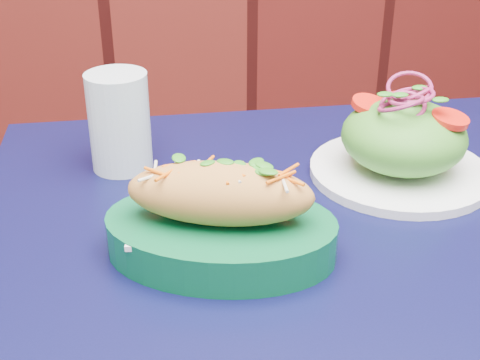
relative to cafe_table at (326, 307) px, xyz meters
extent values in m
cube|color=black|center=(0.00, 0.00, 0.07)|extent=(0.83, 0.83, 0.03)
cylinder|color=black|center=(-0.32, 0.34, -0.30)|extent=(0.04, 0.04, 0.72)
cylinder|color=black|center=(0.34, 0.32, -0.30)|extent=(0.04, 0.04, 0.72)
cube|color=white|center=(-0.12, 0.00, 0.13)|extent=(0.20, 0.14, 0.01)
ellipsoid|color=#E29647|center=(-0.12, 0.00, 0.16)|extent=(0.21, 0.13, 0.06)
cylinder|color=white|center=(0.14, 0.14, 0.09)|extent=(0.23, 0.23, 0.01)
ellipsoid|color=#4C992D|center=(0.14, 0.14, 0.14)|extent=(0.16, 0.16, 0.09)
cylinder|color=red|center=(0.18, 0.11, 0.18)|extent=(0.05, 0.05, 0.01)
cylinder|color=red|center=(0.10, 0.17, 0.18)|extent=(0.05, 0.05, 0.01)
cylinder|color=red|center=(0.14, 0.19, 0.18)|extent=(0.05, 0.05, 0.01)
torus|color=#9B215A|center=(0.14, 0.14, 0.19)|extent=(0.06, 0.06, 0.01)
torus|color=#9B215A|center=(0.14, 0.14, 0.20)|extent=(0.06, 0.06, 0.01)
torus|color=#9B215A|center=(0.14, 0.14, 0.20)|extent=(0.06, 0.06, 0.01)
torus|color=#9B215A|center=(0.14, 0.14, 0.20)|extent=(0.06, 0.06, 0.01)
torus|color=#9B215A|center=(0.14, 0.14, 0.21)|extent=(0.06, 0.06, 0.01)
cylinder|color=silver|center=(-0.22, 0.23, 0.15)|extent=(0.08, 0.08, 0.13)
camera|label=1|loc=(-0.21, -0.59, 0.49)|focal=50.00mm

